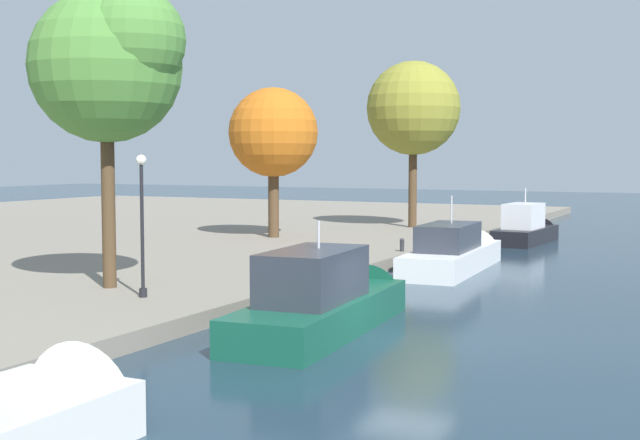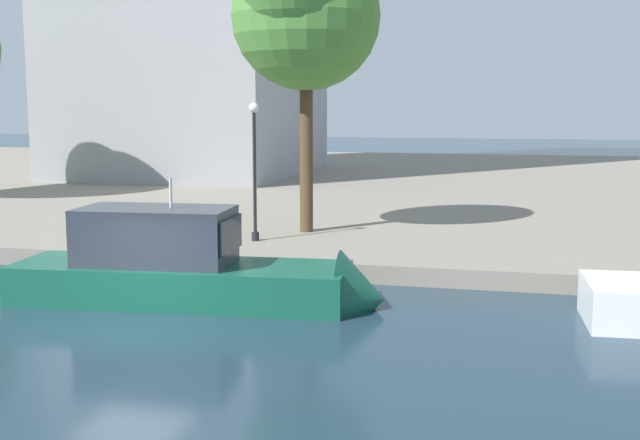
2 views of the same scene
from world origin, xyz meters
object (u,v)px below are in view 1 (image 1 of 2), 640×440
object	(u,v)px
tree_1	(270,130)
lamp_post	(142,218)
tree_3	(413,108)
mooring_bollard_0	(402,244)
motor_yacht_2	(328,307)
motor_yacht_3	(455,255)
tree_2	(107,63)
motor_yacht_4	(528,232)

from	to	relation	value
tree_1	lamp_post	bearing A→B (deg)	-161.69
lamp_post	tree_3	distance (m)	31.91
mooring_bollard_0	tree_3	xyz separation A→B (m)	(14.36, 4.74, 7.57)
mooring_bollard_0	motor_yacht_2	bearing A→B (deg)	-166.87
motor_yacht_3	tree_2	distance (m)	18.69
motor_yacht_2	tree_2	xyz separation A→B (m)	(0.49, 8.88, 7.91)
mooring_bollard_0	lamp_post	bearing A→B (deg)	170.80
lamp_post	tree_1	distance (m)	22.19
mooring_bollard_0	tree_1	distance (m)	11.91
mooring_bollard_0	tree_2	distance (m)	18.41
motor_yacht_4	tree_2	world-z (taller)	tree_2
tree_1	tree_2	world-z (taller)	tree_2
lamp_post	tree_1	bearing A→B (deg)	18.31
motor_yacht_3	tree_3	xyz separation A→B (m)	(15.49, 7.86, 7.86)
motor_yacht_4	tree_1	world-z (taller)	tree_1
tree_3	tree_1	bearing A→B (deg)	155.24
motor_yacht_4	tree_2	xyz separation A→B (m)	(-29.05, 8.34, 7.90)
lamp_post	tree_2	world-z (taller)	tree_2
motor_yacht_2	motor_yacht_3	xyz separation A→B (m)	(15.33, 0.73, -0.02)
mooring_bollard_0	tree_3	world-z (taller)	tree_3
motor_yacht_3	tree_1	bearing A→B (deg)	65.79
motor_yacht_2	tree_2	world-z (taller)	tree_2
motor_yacht_4	tree_1	bearing A→B (deg)	129.31
motor_yacht_2	mooring_bollard_0	size ratio (longest dim) A/B	15.42
motor_yacht_2	motor_yacht_4	world-z (taller)	motor_yacht_4
tree_2	motor_yacht_2	bearing A→B (deg)	-93.16
tree_1	tree_2	xyz separation A→B (m)	(-19.72, -4.60, 1.74)
mooring_bollard_0	tree_3	distance (m)	16.91
motor_yacht_3	lamp_post	distance (m)	17.16
tree_1	motor_yacht_4	bearing A→B (deg)	-54.21
mooring_bollard_0	lamp_post	distance (m)	17.42
lamp_post	tree_3	world-z (taller)	tree_3
motor_yacht_3	tree_2	xyz separation A→B (m)	(-14.84, 8.15, 7.93)
lamp_post	tree_3	size ratio (longest dim) A/B	0.43
motor_yacht_2	lamp_post	bearing A→B (deg)	90.55
mooring_bollard_0	motor_yacht_3	bearing A→B (deg)	-110.03
motor_yacht_4	lamp_post	bearing A→B (deg)	172.14
motor_yacht_2	tree_1	world-z (taller)	tree_1
lamp_post	tree_2	distance (m)	5.90
motor_yacht_2	motor_yacht_4	size ratio (longest dim) A/B	1.29
tree_2	motor_yacht_3	bearing A→B (deg)	-28.78
motor_yacht_3	motor_yacht_4	distance (m)	14.21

